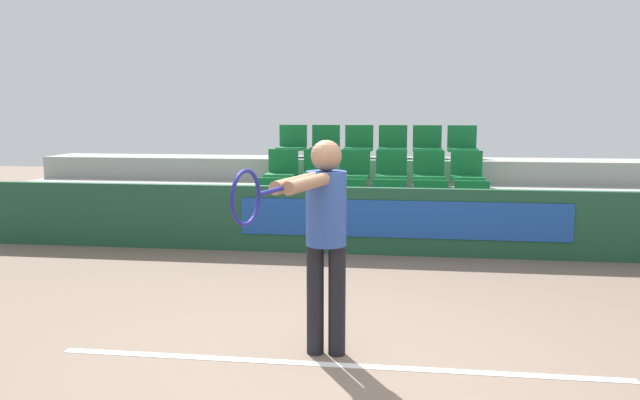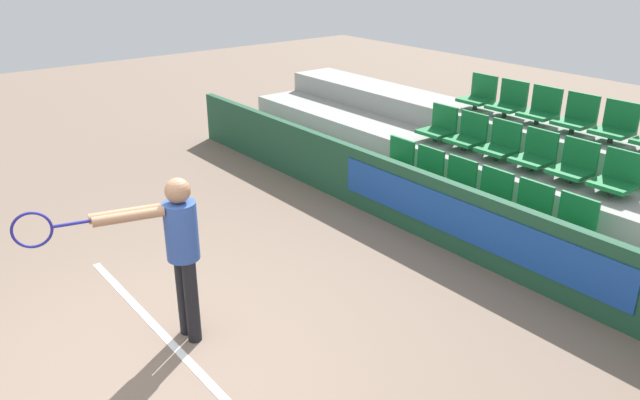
{
  "view_description": "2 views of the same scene",
  "coord_description": "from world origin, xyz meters",
  "px_view_note": "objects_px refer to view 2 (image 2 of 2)",
  "views": [
    {
      "loc": [
        0.47,
        -4.02,
        1.84
      ],
      "look_at": [
        -0.33,
        1.9,
        0.97
      ],
      "focal_mm": 35.0,
      "sensor_mm": 36.0,
      "label": 1
    },
    {
      "loc": [
        4.64,
        -1.68,
        3.53
      ],
      "look_at": [
        -0.28,
        2.2,
        0.91
      ],
      "focal_mm": 35.0,
      "sensor_mm": 36.0,
      "label": 2
    }
  ],
  "objects_px": {
    "stadium_chair_4": "(528,208)",
    "stadium_chair_14": "(541,109)",
    "stadium_chair_11": "(617,177)",
    "stadium_chair_13": "(509,102)",
    "stadium_chair_5": "(571,224)",
    "stadium_chair_2": "(456,182)",
    "stadium_chair_10": "(574,165)",
    "stadium_chair_15": "(577,117)",
    "stadium_chair_3": "(490,195)",
    "stadium_chair_6": "(439,126)",
    "stadium_chair_0": "(396,160)",
    "stadium_chair_16": "(616,126)",
    "stadium_chair_8": "(500,144)",
    "tennis_player": "(174,244)",
    "stadium_chair_1": "(425,171)",
    "stadium_chair_7": "(468,135)",
    "stadium_chair_12": "(479,95)",
    "stadium_chair_9": "(535,154)"
  },
  "relations": [
    {
      "from": "stadium_chair_7",
      "to": "stadium_chair_0",
      "type": "bearing_deg",
      "value": -122.17
    },
    {
      "from": "stadium_chair_14",
      "to": "stadium_chair_15",
      "type": "height_order",
      "value": "same"
    },
    {
      "from": "stadium_chair_1",
      "to": "stadium_chair_8",
      "type": "height_order",
      "value": "stadium_chair_8"
    },
    {
      "from": "stadium_chair_4",
      "to": "stadium_chair_5",
      "type": "xyz_separation_m",
      "value": [
        0.56,
        0.0,
        0.0
      ]
    },
    {
      "from": "stadium_chair_2",
      "to": "stadium_chair_13",
      "type": "xyz_separation_m",
      "value": [
        -0.56,
        1.77,
        0.71
      ]
    },
    {
      "from": "stadium_chair_4",
      "to": "stadium_chair_14",
      "type": "distance_m",
      "value": 2.21
    },
    {
      "from": "stadium_chair_2",
      "to": "stadium_chair_14",
      "type": "xyz_separation_m",
      "value": [
        0.0,
        1.77,
        0.71
      ]
    },
    {
      "from": "stadium_chair_9",
      "to": "stadium_chair_3",
      "type": "bearing_deg",
      "value": -90.0
    },
    {
      "from": "stadium_chair_5",
      "to": "stadium_chair_12",
      "type": "distance_m",
      "value": 3.38
    },
    {
      "from": "stadium_chair_9",
      "to": "tennis_player",
      "type": "distance_m",
      "value": 4.99
    },
    {
      "from": "stadium_chair_0",
      "to": "stadium_chair_6",
      "type": "bearing_deg",
      "value": 90.0
    },
    {
      "from": "stadium_chair_2",
      "to": "stadium_chair_15",
      "type": "relative_size",
      "value": 1.0
    },
    {
      "from": "stadium_chair_10",
      "to": "stadium_chair_13",
      "type": "xyz_separation_m",
      "value": [
        -1.67,
        0.89,
        0.35
      ]
    },
    {
      "from": "stadium_chair_2",
      "to": "stadium_chair_11",
      "type": "bearing_deg",
      "value": 27.92
    },
    {
      "from": "stadium_chair_8",
      "to": "stadium_chair_10",
      "type": "bearing_deg",
      "value": 0.0
    },
    {
      "from": "stadium_chair_8",
      "to": "stadium_chair_0",
      "type": "bearing_deg",
      "value": -141.52
    },
    {
      "from": "stadium_chair_7",
      "to": "stadium_chair_9",
      "type": "distance_m",
      "value": 1.12
    },
    {
      "from": "stadium_chair_5",
      "to": "stadium_chair_6",
      "type": "distance_m",
      "value": 2.95
    },
    {
      "from": "stadium_chair_3",
      "to": "tennis_player",
      "type": "distance_m",
      "value": 4.13
    },
    {
      "from": "stadium_chair_1",
      "to": "stadium_chair_3",
      "type": "height_order",
      "value": "same"
    },
    {
      "from": "stadium_chair_1",
      "to": "stadium_chair_15",
      "type": "bearing_deg",
      "value": 57.83
    },
    {
      "from": "stadium_chair_1",
      "to": "stadium_chair_6",
      "type": "xyz_separation_m",
      "value": [
        -0.56,
        0.89,
        0.35
      ]
    },
    {
      "from": "stadium_chair_4",
      "to": "stadium_chair_5",
      "type": "bearing_deg",
      "value": 0.0
    },
    {
      "from": "stadium_chair_3",
      "to": "stadium_chair_10",
      "type": "relative_size",
      "value": 1.0
    },
    {
      "from": "stadium_chair_4",
      "to": "tennis_player",
      "type": "bearing_deg",
      "value": -103.04
    },
    {
      "from": "stadium_chair_14",
      "to": "stadium_chair_15",
      "type": "xyz_separation_m",
      "value": [
        0.56,
        0.0,
        0.0
      ]
    },
    {
      "from": "stadium_chair_3",
      "to": "stadium_chair_6",
      "type": "distance_m",
      "value": 1.93
    },
    {
      "from": "stadium_chair_15",
      "to": "tennis_player",
      "type": "relative_size",
      "value": 0.33
    },
    {
      "from": "stadium_chair_0",
      "to": "stadium_chair_14",
      "type": "distance_m",
      "value": 2.21
    },
    {
      "from": "stadium_chair_0",
      "to": "stadium_chair_12",
      "type": "xyz_separation_m",
      "value": [
        0.0,
        1.77,
        0.71
      ]
    },
    {
      "from": "stadium_chair_4",
      "to": "stadium_chair_2",
      "type": "bearing_deg",
      "value": 180.0
    },
    {
      "from": "stadium_chair_4",
      "to": "stadium_chair_13",
      "type": "height_order",
      "value": "stadium_chair_13"
    },
    {
      "from": "stadium_chair_1",
      "to": "stadium_chair_14",
      "type": "xyz_separation_m",
      "value": [
        0.56,
        1.77,
        0.71
      ]
    },
    {
      "from": "stadium_chair_2",
      "to": "stadium_chair_9",
      "type": "relative_size",
      "value": 1.0
    },
    {
      "from": "stadium_chair_1",
      "to": "stadium_chair_9",
      "type": "xyz_separation_m",
      "value": [
        1.12,
        0.89,
        0.35
      ]
    },
    {
      "from": "stadium_chair_7",
      "to": "stadium_chair_13",
      "type": "xyz_separation_m",
      "value": [
        0.0,
        0.89,
        0.35
      ]
    },
    {
      "from": "stadium_chair_16",
      "to": "stadium_chair_15",
      "type": "bearing_deg",
      "value": 180.0
    },
    {
      "from": "stadium_chair_10",
      "to": "stadium_chair_11",
      "type": "xyz_separation_m",
      "value": [
        0.56,
        0.0,
        0.0
      ]
    },
    {
      "from": "stadium_chair_2",
      "to": "stadium_chair_16",
      "type": "height_order",
      "value": "stadium_chair_16"
    },
    {
      "from": "stadium_chair_7",
      "to": "stadium_chair_4",
      "type": "bearing_deg",
      "value": -27.92
    },
    {
      "from": "stadium_chair_7",
      "to": "stadium_chair_12",
      "type": "height_order",
      "value": "stadium_chair_12"
    },
    {
      "from": "stadium_chair_5",
      "to": "stadium_chair_7",
      "type": "height_order",
      "value": "stadium_chair_7"
    },
    {
      "from": "stadium_chair_5",
      "to": "stadium_chair_14",
      "type": "xyz_separation_m",
      "value": [
        -1.67,
        1.77,
        0.71
      ]
    },
    {
      "from": "stadium_chair_2",
      "to": "stadium_chair_10",
      "type": "xyz_separation_m",
      "value": [
        1.12,
        0.89,
        0.35
      ]
    },
    {
      "from": "stadium_chair_10",
      "to": "stadium_chair_15",
      "type": "bearing_deg",
      "value": 122.17
    },
    {
      "from": "stadium_chair_5",
      "to": "stadium_chair_13",
      "type": "bearing_deg",
      "value": 141.52
    },
    {
      "from": "stadium_chair_11",
      "to": "stadium_chair_13",
      "type": "bearing_deg",
      "value": 158.32
    },
    {
      "from": "stadium_chair_0",
      "to": "stadium_chair_16",
      "type": "xyz_separation_m",
      "value": [
        2.23,
        1.77,
        0.71
      ]
    },
    {
      "from": "stadium_chair_4",
      "to": "stadium_chair_12",
      "type": "bearing_deg",
      "value": 141.52
    },
    {
      "from": "stadium_chair_3",
      "to": "stadium_chair_16",
      "type": "height_order",
      "value": "stadium_chair_16"
    }
  ]
}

